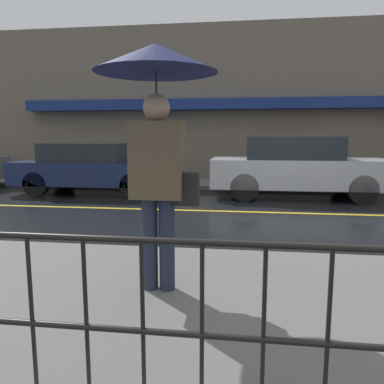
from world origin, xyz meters
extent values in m
plane|color=black|center=(0.00, 0.00, 0.00)|extent=(80.00, 80.00, 0.00)
cube|color=slate|center=(0.00, -4.57, 0.06)|extent=(28.00, 3.09, 0.11)
cube|color=slate|center=(0.00, 4.12, 0.06)|extent=(28.00, 2.19, 0.11)
cube|color=gold|center=(0.00, 0.00, 0.00)|extent=(25.20, 0.12, 0.01)
cube|color=#706656|center=(0.00, 5.36, 2.63)|extent=(28.00, 0.30, 5.26)
cube|color=navy|center=(0.00, 4.94, 2.60)|extent=(16.80, 0.55, 0.35)
cylinder|color=black|center=(-2.05, -5.87, 0.57)|extent=(0.02, 0.02, 0.91)
cylinder|color=black|center=(-1.74, -5.87, 0.57)|extent=(0.02, 0.02, 0.91)
cylinder|color=black|center=(-1.42, -5.87, 0.57)|extent=(0.02, 0.02, 0.91)
cylinder|color=black|center=(-1.11, -5.87, 0.57)|extent=(0.02, 0.02, 0.91)
cylinder|color=black|center=(-0.79, -5.87, 0.57)|extent=(0.02, 0.02, 0.91)
cylinder|color=black|center=(-0.47, -5.87, 0.57)|extent=(0.02, 0.02, 0.91)
cylinder|color=#23283D|center=(-1.76, -4.36, 0.55)|extent=(0.14, 0.14, 0.88)
cylinder|color=#23283D|center=(-1.60, -4.36, 0.55)|extent=(0.14, 0.14, 0.88)
cube|color=brown|center=(-1.68, -4.36, 1.34)|extent=(0.47, 0.28, 0.69)
sphere|color=tan|center=(-1.68, -4.36, 1.80)|extent=(0.24, 0.24, 0.24)
cylinder|color=#262628|center=(-1.68, -4.36, 1.72)|extent=(0.02, 0.02, 0.77)
cone|color=#191E4C|center=(-1.68, -4.36, 2.23)|extent=(1.09, 1.09, 0.25)
cube|color=black|center=(-1.42, -4.36, 1.08)|extent=(0.24, 0.12, 0.30)
cube|color=#19234C|center=(-4.91, 2.07, 0.58)|extent=(4.19, 1.75, 0.61)
cube|color=#1E2328|center=(-5.08, 2.07, 1.13)|extent=(2.18, 1.61, 0.49)
cylinder|color=black|center=(-3.62, 2.83, 0.32)|extent=(0.64, 0.22, 0.64)
cylinder|color=black|center=(-3.62, 1.31, 0.32)|extent=(0.64, 0.22, 0.64)
cylinder|color=black|center=(-6.21, 2.83, 0.32)|extent=(0.64, 0.22, 0.64)
cylinder|color=black|center=(-6.21, 1.31, 0.32)|extent=(0.64, 0.22, 0.64)
cube|color=#B2B5BA|center=(0.49, 2.07, 0.64)|extent=(4.34, 1.83, 0.70)
cube|color=#1E2328|center=(0.32, 2.07, 1.27)|extent=(2.26, 1.69, 0.55)
cylinder|color=black|center=(1.84, 2.88, 0.34)|extent=(0.68, 0.22, 0.68)
cylinder|color=black|center=(1.84, 1.27, 0.34)|extent=(0.68, 0.22, 0.68)
cylinder|color=black|center=(-0.85, 2.88, 0.34)|extent=(0.68, 0.22, 0.68)
cylinder|color=black|center=(-0.85, 1.27, 0.34)|extent=(0.68, 0.22, 0.68)
camera|label=1|loc=(-0.91, -7.68, 1.55)|focal=35.00mm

